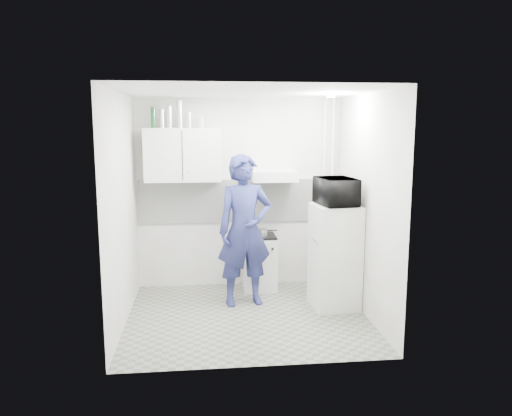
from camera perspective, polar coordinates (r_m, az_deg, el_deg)
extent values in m
plane|color=slate|center=(6.04, -1.01, -12.28)|extent=(2.80, 2.80, 0.00)
plane|color=white|center=(5.62, -1.08, 13.16)|extent=(2.80, 2.80, 0.00)
plane|color=silver|center=(6.92, -1.98, 1.67)|extent=(2.80, 0.00, 2.80)
plane|color=silver|center=(5.74, -15.11, -0.27)|extent=(0.00, 2.60, 2.60)
plane|color=silver|center=(5.98, 12.45, 0.22)|extent=(0.00, 2.60, 2.60)
imported|color=navy|center=(6.20, -1.30, -2.58)|extent=(0.76, 0.57, 1.89)
cube|color=silver|center=(6.89, 0.36, -6.31)|extent=(0.46, 0.46, 0.73)
cube|color=white|center=(6.22, 8.99, -5.51)|extent=(0.58, 0.58, 1.29)
cube|color=black|center=(6.80, 0.36, -3.23)|extent=(0.44, 0.44, 0.03)
cylinder|color=silver|center=(6.75, 0.61, -2.82)|extent=(0.16, 0.16, 0.09)
imported|color=black|center=(6.07, 9.18, 1.87)|extent=(0.64, 0.47, 0.33)
cylinder|color=#144C1E|center=(6.69, -11.66, 10.11)|extent=(0.06, 0.06, 0.27)
cylinder|color=silver|center=(6.68, -10.69, 9.98)|extent=(0.06, 0.06, 0.23)
cylinder|color=silver|center=(6.68, -9.86, 10.21)|extent=(0.07, 0.07, 0.28)
cylinder|color=silver|center=(6.67, -8.72, 10.54)|extent=(0.08, 0.08, 0.35)
cylinder|color=silver|center=(6.67, -7.70, 9.92)|extent=(0.08, 0.08, 0.20)
cylinder|color=#B2B7BC|center=(6.66, -6.30, 9.70)|extent=(0.08, 0.08, 0.14)
cube|color=white|center=(6.68, -8.36, 6.03)|extent=(1.00, 0.35, 0.70)
cube|color=silver|center=(6.69, 2.02, 3.73)|extent=(0.60, 0.50, 0.14)
cube|color=white|center=(6.92, -1.96, 0.83)|extent=(2.74, 0.03, 0.60)
cylinder|color=silver|center=(7.06, 8.66, 1.72)|extent=(0.05, 0.05, 2.60)
cylinder|color=silver|center=(7.03, 7.71, 1.71)|extent=(0.04, 0.04, 2.60)
cylinder|color=white|center=(5.99, 8.54, 12.55)|extent=(0.10, 0.10, 0.02)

